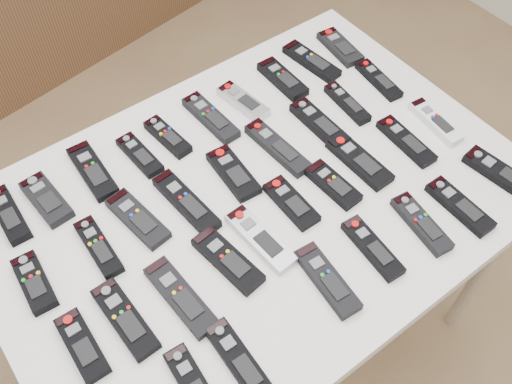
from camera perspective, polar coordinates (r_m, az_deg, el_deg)
ground at (r=2.04m, az=1.75°, el=-12.81°), size 4.00×4.00×0.00m
table at (r=1.39m, az=0.00°, el=-1.91°), size 1.25×0.88×0.78m
remote_0 at (r=1.42m, az=-23.49°, el=-2.10°), size 0.05×0.17×0.02m
remote_1 at (r=1.42m, az=-20.22°, el=-0.71°), size 0.07×0.16×0.02m
remote_2 at (r=1.44m, az=-16.03°, el=2.05°), size 0.06×0.19×0.02m
remote_3 at (r=1.44m, az=-11.56°, el=3.65°), size 0.06×0.15×0.02m
remote_4 at (r=1.47m, az=-8.83°, el=5.48°), size 0.06×0.15×0.02m
remote_5 at (r=1.50m, az=-4.55°, el=7.43°), size 0.06×0.19×0.02m
remote_6 at (r=1.54m, az=-1.29°, el=9.02°), size 0.07×0.16×0.02m
remote_7 at (r=1.60m, az=2.67°, el=11.23°), size 0.06×0.17×0.02m
remote_8 at (r=1.67m, az=5.56°, el=12.89°), size 0.07×0.19×0.02m
remote_9 at (r=1.73m, az=8.40°, el=14.14°), size 0.08×0.16×0.02m
remote_10 at (r=1.30m, az=-21.29°, el=-8.43°), size 0.06×0.15×0.02m
remote_11 at (r=1.30m, az=-15.46°, el=-5.33°), size 0.05×0.16×0.02m
remote_12 at (r=1.33m, az=-11.75°, el=-2.62°), size 0.08×0.18×0.02m
remote_13 at (r=1.33m, az=-7.00°, el=-1.04°), size 0.07×0.21×0.02m
remote_14 at (r=1.38m, az=-2.28°, el=1.91°), size 0.07×0.17×0.02m
remote_15 at (r=1.43m, az=2.14°, el=4.48°), size 0.06×0.20×0.02m
remote_16 at (r=1.49m, az=6.35°, el=6.80°), size 0.05×0.18×0.02m
remote_17 at (r=1.55m, az=9.10°, el=8.76°), size 0.05×0.16×0.02m
remote_18 at (r=1.64m, az=12.16°, el=10.91°), size 0.06×0.17×0.02m
remote_19 at (r=1.21m, az=-16.98°, el=-14.48°), size 0.06×0.15×0.02m
remote_20 at (r=1.21m, az=-12.96°, el=-12.24°), size 0.06×0.19×0.02m
remote_21 at (r=1.21m, az=-7.53°, el=-10.35°), size 0.07×0.20×0.02m
remote_22 at (r=1.24m, az=-2.84°, el=-6.81°), size 0.08×0.18×0.02m
remote_23 at (r=1.27m, az=0.43°, el=-4.66°), size 0.07×0.19×0.02m
remote_24 at (r=1.33m, az=3.55°, el=-1.07°), size 0.06×0.15×0.02m
remote_25 at (r=1.37m, az=7.71°, el=0.75°), size 0.06×0.15×0.02m
remote_26 at (r=1.42m, az=10.29°, el=3.08°), size 0.06×0.18×0.02m
remote_27 at (r=1.49m, az=14.77°, el=4.94°), size 0.06×0.18×0.02m
remote_28 at (r=1.56m, az=17.52°, el=6.73°), size 0.06×0.17×0.02m
remote_30 at (r=1.15m, az=-1.61°, el=-16.62°), size 0.05×0.19×0.02m
remote_31 at (r=1.23m, az=7.13°, el=-8.70°), size 0.07×0.18×0.02m
remote_32 at (r=1.28m, az=11.57°, el=-5.49°), size 0.06×0.17×0.02m
remote_33 at (r=1.34m, az=16.21°, el=-3.05°), size 0.07×0.17×0.02m
remote_34 at (r=1.40m, az=19.71°, el=-1.34°), size 0.05×0.17×0.02m
remote_35 at (r=1.49m, az=23.43°, el=1.57°), size 0.08×0.20×0.02m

